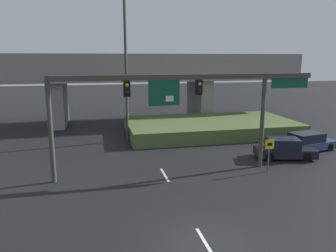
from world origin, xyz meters
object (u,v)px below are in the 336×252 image
signal_gantry (182,94)px  speed_limit_sign (269,150)px  highway_light_pole_near (126,55)px  parked_sedan_near_right (284,149)px  parked_sedan_mid_right (308,142)px

signal_gantry → speed_limit_sign: signal_gantry is taller
signal_gantry → highway_light_pole_near: (-2.54, 8.85, 2.39)m
speed_limit_sign → parked_sedan_near_right: bearing=43.1°
speed_limit_sign → parked_sedan_near_right: (2.64, 2.47, -0.76)m
speed_limit_sign → highway_light_pole_near: 14.13m
highway_light_pole_near → parked_sedan_near_right: highway_light_pole_near is taller
highway_light_pole_near → parked_sedan_near_right: size_ratio=3.12×
signal_gantry → highway_light_pole_near: size_ratio=1.17×
highway_light_pole_near → parked_sedan_mid_right: highway_light_pole_near is taller
signal_gantry → speed_limit_sign: 6.65m
parked_sedan_near_right → highway_light_pole_near: bearing=159.1°
parked_sedan_near_right → parked_sedan_mid_right: 3.18m
parked_sedan_near_right → parked_sedan_mid_right: bearing=39.5°
signal_gantry → parked_sedan_near_right: 9.31m
signal_gantry → speed_limit_sign: size_ratio=7.54×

